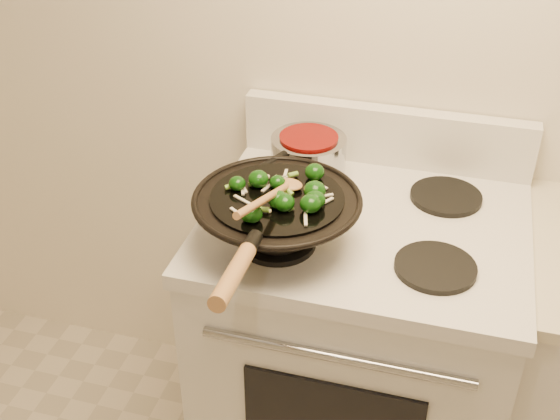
# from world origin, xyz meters

# --- Properties ---
(stove) EXTENTS (0.78, 0.67, 1.08)m
(stove) POSITION_xyz_m (-0.11, 1.17, 0.47)
(stove) COLOR white
(stove) RESTS_ON ground
(wok) EXTENTS (0.38, 0.63, 0.19)m
(wok) POSITION_xyz_m (-0.29, 1.02, 1.00)
(wok) COLOR black
(wok) RESTS_ON stove
(stirfry) EXTENTS (0.24, 0.25, 0.04)m
(stirfry) POSITION_xyz_m (-0.27, 1.01, 1.07)
(stirfry) COLOR #0C3608
(stirfry) RESTS_ON wok
(wooden_spoon) EXTENTS (0.08, 0.29, 0.09)m
(wooden_spoon) POSITION_xyz_m (-0.28, 0.99, 1.08)
(wooden_spoon) COLOR #A1703F
(wooden_spoon) RESTS_ON wok
(saucepan) EXTENTS (0.19, 0.30, 0.11)m
(saucepan) POSITION_xyz_m (-0.29, 1.32, 0.99)
(saucepan) COLOR #94979C
(saucepan) RESTS_ON stove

